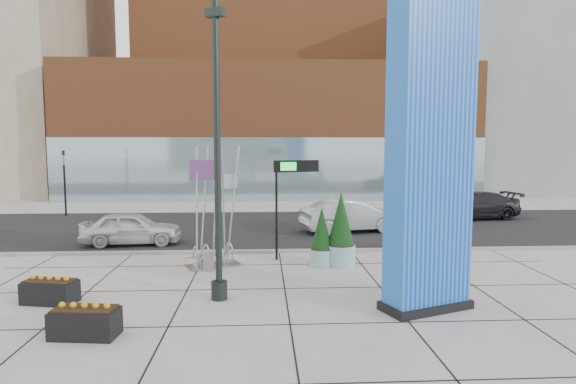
{
  "coord_description": "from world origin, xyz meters",
  "views": [
    {
      "loc": [
        0.34,
        -15.53,
        4.46
      ],
      "look_at": [
        1.26,
        2.0,
        2.72
      ],
      "focal_mm": 30.0,
      "sensor_mm": 36.0,
      "label": 1
    }
  ],
  "objects_px": {
    "lamp_post": "(218,180)",
    "car_white_west": "(131,228)",
    "blue_pylon": "(430,165)",
    "overhead_street_sign": "(294,175)",
    "concrete_bollard": "(208,261)",
    "car_silver_mid": "(351,216)",
    "public_art_sculpture": "(213,235)"
  },
  "relations": [
    {
      "from": "concrete_bollard",
      "to": "overhead_street_sign",
      "type": "relative_size",
      "value": 0.19
    },
    {
      "from": "blue_pylon",
      "to": "concrete_bollard",
      "type": "xyz_separation_m",
      "value": [
        -6.34,
        4.34,
        -3.57
      ]
    },
    {
      "from": "overhead_street_sign",
      "to": "car_silver_mid",
      "type": "height_order",
      "value": "overhead_street_sign"
    },
    {
      "from": "lamp_post",
      "to": "concrete_bollard",
      "type": "relative_size",
      "value": 11.66
    },
    {
      "from": "car_white_west",
      "to": "public_art_sculpture",
      "type": "bearing_deg",
      "value": -139.73
    },
    {
      "from": "overhead_street_sign",
      "to": "car_silver_mid",
      "type": "relative_size",
      "value": 0.76
    },
    {
      "from": "public_art_sculpture",
      "to": "car_white_west",
      "type": "xyz_separation_m",
      "value": [
        -4.03,
        4.0,
        -0.43
      ]
    },
    {
      "from": "concrete_bollard",
      "to": "overhead_street_sign",
      "type": "bearing_deg",
      "value": 25.79
    },
    {
      "from": "overhead_street_sign",
      "to": "public_art_sculpture",
      "type": "bearing_deg",
      "value": -179.94
    },
    {
      "from": "concrete_bollard",
      "to": "car_white_west",
      "type": "distance_m",
      "value": 6.08
    },
    {
      "from": "blue_pylon",
      "to": "concrete_bollard",
      "type": "distance_m",
      "value": 8.47
    },
    {
      "from": "concrete_bollard",
      "to": "overhead_street_sign",
      "type": "distance_m",
      "value": 4.54
    },
    {
      "from": "blue_pylon",
      "to": "overhead_street_sign",
      "type": "relative_size",
      "value": 2.11
    },
    {
      "from": "public_art_sculpture",
      "to": "concrete_bollard",
      "type": "height_order",
      "value": "public_art_sculpture"
    },
    {
      "from": "blue_pylon",
      "to": "overhead_street_sign",
      "type": "xyz_separation_m",
      "value": [
        -3.23,
        5.85,
        -0.62
      ]
    },
    {
      "from": "lamp_post",
      "to": "public_art_sculpture",
      "type": "xyz_separation_m",
      "value": [
        -0.55,
        3.84,
        -2.3
      ]
    },
    {
      "from": "car_white_west",
      "to": "car_silver_mid",
      "type": "relative_size",
      "value": 0.85
    },
    {
      "from": "car_silver_mid",
      "to": "car_white_west",
      "type": "bearing_deg",
      "value": 91.03
    },
    {
      "from": "lamp_post",
      "to": "car_silver_mid",
      "type": "relative_size",
      "value": 1.67
    },
    {
      "from": "blue_pylon",
      "to": "lamp_post",
      "type": "distance_m",
      "value": 5.81
    },
    {
      "from": "blue_pylon",
      "to": "car_white_west",
      "type": "height_order",
      "value": "blue_pylon"
    },
    {
      "from": "car_white_west",
      "to": "car_silver_mid",
      "type": "distance_m",
      "value": 10.64
    },
    {
      "from": "public_art_sculpture",
      "to": "concrete_bollard",
      "type": "relative_size",
      "value": 6.12
    },
    {
      "from": "concrete_bollard",
      "to": "public_art_sculpture",
      "type": "bearing_deg",
      "value": 79.65
    },
    {
      "from": "lamp_post",
      "to": "car_white_west",
      "type": "distance_m",
      "value": 9.48
    },
    {
      "from": "blue_pylon",
      "to": "overhead_street_sign",
      "type": "height_order",
      "value": "blue_pylon"
    },
    {
      "from": "public_art_sculpture",
      "to": "blue_pylon",
      "type": "bearing_deg",
      "value": -61.79
    },
    {
      "from": "lamp_post",
      "to": "overhead_street_sign",
      "type": "bearing_deg",
      "value": 62.54
    },
    {
      "from": "blue_pylon",
      "to": "overhead_street_sign",
      "type": "distance_m",
      "value": 6.71
    },
    {
      "from": "lamp_post",
      "to": "overhead_street_sign",
      "type": "height_order",
      "value": "lamp_post"
    },
    {
      "from": "concrete_bollard",
      "to": "car_silver_mid",
      "type": "bearing_deg",
      "value": 48.39
    },
    {
      "from": "concrete_bollard",
      "to": "overhead_street_sign",
      "type": "height_order",
      "value": "overhead_street_sign"
    }
  ]
}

